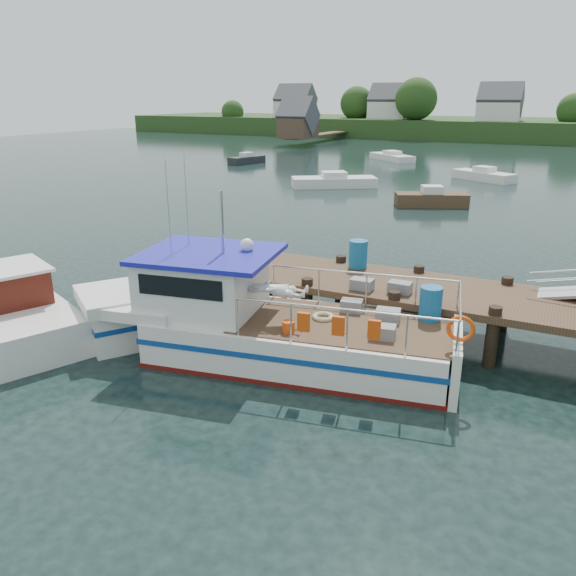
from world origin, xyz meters
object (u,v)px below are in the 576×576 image
at_px(lobster_boat, 252,322).
at_px(moored_e, 247,159).
at_px(moored_a, 334,181).
at_px(work_boat, 4,305).
at_px(moored_d, 392,157).
at_px(moored_rowboat, 431,199).
at_px(moored_b, 484,175).

height_order(lobster_boat, moored_e, lobster_boat).
bearing_deg(moored_a, moored_e, 130.86).
bearing_deg(work_boat, moored_d, 116.67).
relative_size(moored_a, moored_e, 1.50).
height_order(moored_rowboat, moored_e, moored_rowboat).
bearing_deg(moored_d, moored_a, -104.26).
distance_m(work_boat, moored_rowboat, 25.46).
relative_size(moored_d, moored_e, 1.36).
height_order(work_boat, moored_e, work_boat).
bearing_deg(moored_b, moored_e, 170.96).
xyz_separation_m(work_boat, moored_d, (-2.73, 48.64, -0.30)).
distance_m(moored_rowboat, moored_e, 26.26).
bearing_deg(moored_a, work_boat, -99.18).
relative_size(moored_rowboat, moored_d, 0.79).
bearing_deg(moored_b, moored_rowboat, -99.91).
relative_size(lobster_boat, moored_e, 2.52).
bearing_deg(moored_d, work_boat, -105.03).
bearing_deg(moored_d, moored_e, -160.65).
distance_m(moored_rowboat, moored_d, 25.95).
relative_size(lobster_boat, moored_b, 2.03).
distance_m(moored_b, moored_d, 15.59).
height_order(moored_rowboat, moored_a, moored_rowboat).
xyz_separation_m(work_boat, moored_e, (-14.86, 39.30, -0.26)).
xyz_separation_m(work_boat, moored_rowboat, (6.85, 24.52, -0.20)).
xyz_separation_m(moored_a, moored_b, (9.46, 8.40, -0.01)).
bearing_deg(moored_a, moored_rowboat, -40.63).
xyz_separation_m(lobster_boat, moored_a, (-8.78, 27.49, -0.50)).
height_order(work_boat, moored_a, work_boat).
bearing_deg(lobster_boat, moored_b, 78.86).
bearing_deg(lobster_boat, moored_d, 92.11).
bearing_deg(work_boat, lobster_boat, 35.16).
relative_size(work_boat, moored_d, 1.36).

